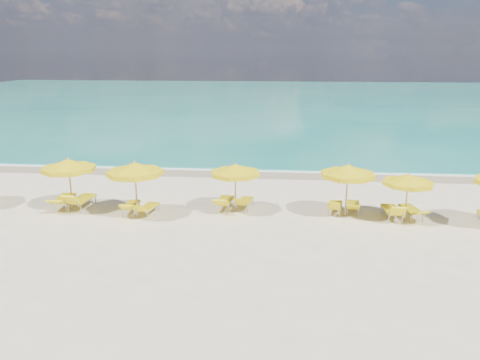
{
  "coord_description": "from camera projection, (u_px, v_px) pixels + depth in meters",
  "views": [
    {
      "loc": [
        1.89,
        -18.83,
        6.89
      ],
      "look_at": [
        0.0,
        1.5,
        1.2
      ],
      "focal_mm": 35.0,
      "sensor_mm": 36.0,
      "label": 1
    }
  ],
  "objects": [
    {
      "name": "whitecap_far",
      "position": [
        351.0,
        129.0,
        42.39
      ],
      "size": [
        18.0,
        0.3,
        0.05
      ],
      "primitive_type": "cube",
      "color": "white",
      "rests_on": "ground"
    },
    {
      "name": "whitecap_near",
      "position": [
        183.0,
        140.0,
        36.92
      ],
      "size": [
        14.0,
        0.36,
        0.05
      ],
      "primitive_type": "cube",
      "color": "white",
      "rests_on": "ground"
    },
    {
      "name": "lounger_4_left",
      "position": [
        224.0,
        204.0,
        20.89
      ],
      "size": [
        0.77,
        1.93,
        0.83
      ],
      "rotation": [
        0.0,
        0.0,
        -0.08
      ],
      "color": "#A5A8AD",
      "rests_on": "ground"
    },
    {
      "name": "lounger_2_left",
      "position": [
        64.0,
        202.0,
        21.12
      ],
      "size": [
        0.9,
        2.14,
        0.78
      ],
      "rotation": [
        0.0,
        0.0,
        0.12
      ],
      "color": "#A5A8AD",
      "rests_on": "ground"
    },
    {
      "name": "lounger_6_right",
      "position": [
        411.0,
        213.0,
        19.83
      ],
      "size": [
        0.91,
        1.89,
        0.68
      ],
      "rotation": [
        0.0,
        0.0,
        0.19
      ],
      "color": "#A5A8AD",
      "rests_on": "ground"
    },
    {
      "name": "lounger_5_left",
      "position": [
        335.0,
        208.0,
        20.44
      ],
      "size": [
        0.83,
        1.67,
        0.79
      ],
      "rotation": [
        0.0,
        0.0,
        -0.19
      ],
      "color": "#A5A8AD",
      "rests_on": "ground"
    },
    {
      "name": "umbrella_5",
      "position": [
        348.0,
        171.0,
        19.55
      ],
      "size": [
        3.05,
        3.05,
        2.34
      ],
      "rotation": [
        0.0,
        0.0,
        0.42
      ],
      "color": "tan",
      "rests_on": "ground"
    },
    {
      "name": "umbrella_4",
      "position": [
        235.0,
        170.0,
        20.15
      ],
      "size": [
        2.51,
        2.51,
        2.22
      ],
      "rotation": [
        0.0,
        0.0,
        -0.16
      ],
      "color": "tan",
      "rests_on": "ground"
    },
    {
      "name": "lounger_5_right",
      "position": [
        353.0,
        208.0,
        20.5
      ],
      "size": [
        0.75,
        1.7,
        0.67
      ],
      "rotation": [
        0.0,
        0.0,
        -0.14
      ],
      "color": "#A5A8AD",
      "rests_on": "ground"
    },
    {
      "name": "lounger_2_right",
      "position": [
        82.0,
        203.0,
        21.03
      ],
      "size": [
        0.86,
        2.0,
        0.96
      ],
      "rotation": [
        0.0,
        0.0,
        -0.1
      ],
      "color": "#A5A8AD",
      "rests_on": "ground"
    },
    {
      "name": "lounger_3_right",
      "position": [
        148.0,
        210.0,
        20.2
      ],
      "size": [
        0.83,
        1.7,
        0.75
      ],
      "rotation": [
        0.0,
        0.0,
        -0.18
      ],
      "color": "#A5A8AD",
      "rests_on": "ground"
    },
    {
      "name": "umbrella_3",
      "position": [
        135.0,
        169.0,
        19.56
      ],
      "size": [
        3.03,
        3.03,
        2.44
      ],
      "rotation": [
        0.0,
        0.0,
        0.31
      ],
      "color": "tan",
      "rests_on": "ground"
    },
    {
      "name": "ocean",
      "position": [
        270.0,
        100.0,
        66.12
      ],
      "size": [
        120.0,
        80.0,
        0.3
      ],
      "primitive_type": "cube",
      "color": "#157B6A",
      "rests_on": "ground"
    },
    {
      "name": "lounger_6_left",
      "position": [
        392.0,
        214.0,
        19.71
      ],
      "size": [
        0.72,
        1.83,
        0.89
      ],
      "rotation": [
        0.0,
        0.0,
        0.06
      ],
      "color": "#A5A8AD",
      "rests_on": "ground"
    },
    {
      "name": "lounger_3_left",
      "position": [
        131.0,
        208.0,
        20.44
      ],
      "size": [
        0.7,
        1.74,
        0.73
      ],
      "rotation": [
        0.0,
        0.0,
        0.09
      ],
      "color": "#A5A8AD",
      "rests_on": "ground"
    },
    {
      "name": "wet_sand_band",
      "position": [
        249.0,
        173.0,
        27.18
      ],
      "size": [
        120.0,
        2.6,
        0.01
      ],
      "primitive_type": "cube",
      "color": "tan",
      "rests_on": "ground"
    },
    {
      "name": "foam_line",
      "position": [
        250.0,
        169.0,
        27.95
      ],
      "size": [
        120.0,
        1.2,
        0.03
      ],
      "primitive_type": "cube",
      "color": "white",
      "rests_on": "ground"
    },
    {
      "name": "umbrella_6",
      "position": [
        408.0,
        180.0,
        19.02
      ],
      "size": [
        2.09,
        2.09,
        2.09
      ],
      "rotation": [
        0.0,
        0.0,
        -0.01
      ],
      "color": "tan",
      "rests_on": "ground"
    },
    {
      "name": "umbrella_2",
      "position": [
        68.0,
        165.0,
        20.4
      ],
      "size": [
        2.74,
        2.74,
        2.38
      ],
      "rotation": [
        0.0,
        0.0,
        -0.19
      ],
      "color": "tan",
      "rests_on": "ground"
    },
    {
      "name": "ground_plane",
      "position": [
        237.0,
        216.0,
        20.08
      ],
      "size": [
        120.0,
        120.0,
        0.0
      ],
      "primitive_type": "plane",
      "color": "beige"
    },
    {
      "name": "lounger_4_right",
      "position": [
        245.0,
        204.0,
        21.01
      ],
      "size": [
        0.78,
        1.66,
        0.76
      ],
      "rotation": [
        0.0,
        0.0,
        -0.15
      ],
      "color": "#A5A8AD",
      "rests_on": "ground"
    }
  ]
}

